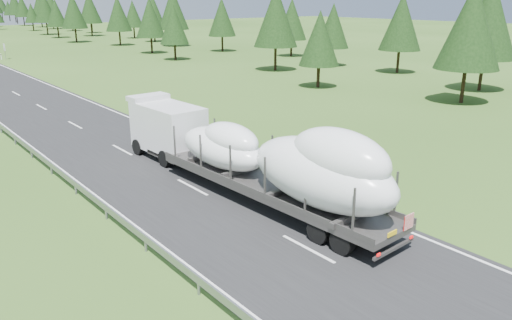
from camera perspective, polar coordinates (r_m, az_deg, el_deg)
ground at (r=20.98m, az=5.96°, el=-10.09°), size 400.00×400.00×0.00m
highway_sign at (r=95.56m, az=-26.81°, el=11.31°), size 0.08×0.90×2.60m
tree_line_right at (r=138.97m, az=-17.03°, el=16.09°), size 27.81×329.02×12.58m
boat_truck at (r=25.03m, az=-0.13°, el=0.71°), size 3.57×20.38×4.75m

